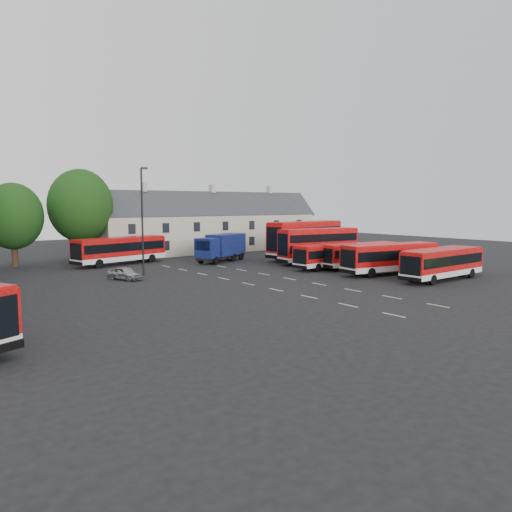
{
  "coord_description": "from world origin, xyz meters",
  "views": [
    {
      "loc": [
        -26.47,
        -33.87,
        7.22
      ],
      "look_at": [
        2.5,
        4.09,
        2.2
      ],
      "focal_mm": 35.0,
      "sensor_mm": 36.0,
      "label": 1
    }
  ],
  "objects_px": {
    "bus_dd_south": "(318,244)",
    "lamppost": "(142,218)",
    "box_truck": "(222,246)",
    "bus_row_a": "(443,261)",
    "silver_car": "(125,273)"
  },
  "relations": [
    {
      "from": "bus_row_a",
      "to": "lamppost",
      "type": "distance_m",
      "value": 29.47
    },
    {
      "from": "bus_row_a",
      "to": "box_truck",
      "type": "distance_m",
      "value": 26.67
    },
    {
      "from": "bus_dd_south",
      "to": "silver_car",
      "type": "relative_size",
      "value": 2.84
    },
    {
      "from": "bus_dd_south",
      "to": "silver_car",
      "type": "distance_m",
      "value": 23.98
    },
    {
      "from": "bus_dd_south",
      "to": "silver_car",
      "type": "xyz_separation_m",
      "value": [
        -23.85,
        1.77,
        -1.79
      ]
    },
    {
      "from": "bus_row_a",
      "to": "silver_car",
      "type": "relative_size",
      "value": 2.84
    },
    {
      "from": "bus_row_a",
      "to": "bus_dd_south",
      "type": "height_order",
      "value": "bus_dd_south"
    },
    {
      "from": "bus_row_a",
      "to": "lamppost",
      "type": "relative_size",
      "value": 0.97
    },
    {
      "from": "bus_row_a",
      "to": "bus_dd_south",
      "type": "distance_m",
      "value": 16.69
    },
    {
      "from": "silver_car",
      "to": "bus_row_a",
      "type": "bearing_deg",
      "value": -59.28
    },
    {
      "from": "silver_car",
      "to": "lamppost",
      "type": "bearing_deg",
      "value": 10.62
    },
    {
      "from": "bus_dd_south",
      "to": "lamppost",
      "type": "height_order",
      "value": "lamppost"
    },
    {
      "from": "bus_dd_south",
      "to": "box_truck",
      "type": "relative_size",
      "value": 1.3
    },
    {
      "from": "bus_row_a",
      "to": "bus_dd_south",
      "type": "relative_size",
      "value": 1.0
    },
    {
      "from": "bus_row_a",
      "to": "lamppost",
      "type": "bearing_deg",
      "value": 134.9
    }
  ]
}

